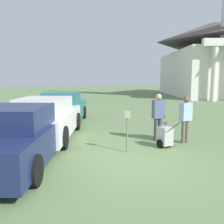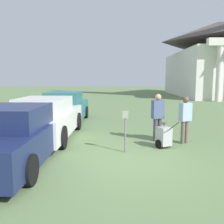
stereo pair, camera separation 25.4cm
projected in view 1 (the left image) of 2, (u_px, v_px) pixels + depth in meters
ground_plane at (126, 163)px, 6.68m from camera, size 120.00×120.00×0.00m
parked_car_navy at (18, 137)px, 6.59m from camera, size 1.94×4.76×1.55m
parked_car_white at (45, 119)px, 9.34m from camera, size 2.10×4.83×1.55m
parked_car_teal at (62, 109)px, 12.60m from camera, size 1.97×4.66×1.57m
parking_meter at (126, 123)px, 7.56m from camera, size 0.18×0.09×1.28m
person_worker at (157, 114)px, 8.95m from camera, size 0.47×0.35×1.70m
person_supervisor at (185, 117)px, 8.66m from camera, size 0.47×0.40×1.64m
equipment_cart at (164, 136)px, 8.18m from camera, size 0.62×0.97×1.00m
church at (212, 53)px, 31.51m from camera, size 10.00×17.22×25.87m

